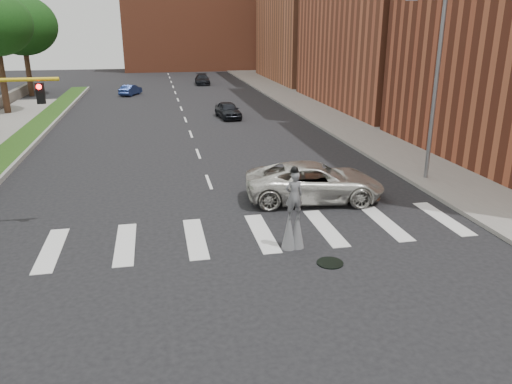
% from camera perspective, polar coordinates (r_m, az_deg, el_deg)
% --- Properties ---
extents(ground_plane, '(160.00, 160.00, 0.00)m').
position_cam_1_polar(ground_plane, '(18.26, -2.63, -6.23)').
color(ground_plane, black).
rests_on(ground_plane, ground).
extents(grass_median, '(2.00, 60.00, 0.25)m').
position_cam_1_polar(grass_median, '(38.25, -24.98, 5.49)').
color(grass_median, '#1D3F12').
rests_on(grass_median, ground).
extents(median_curb, '(0.20, 60.00, 0.28)m').
position_cam_1_polar(median_curb, '(38.01, -23.44, 5.65)').
color(median_curb, gray).
rests_on(median_curb, ground).
extents(sidewalk_right, '(5.00, 90.00, 0.18)m').
position_cam_1_polar(sidewalk_right, '(44.66, 8.41, 8.64)').
color(sidewalk_right, gray).
rests_on(sidewalk_right, ground).
extents(manhole, '(0.90, 0.90, 0.04)m').
position_cam_1_polar(manhole, '(17.19, 8.46, -8.02)').
color(manhole, black).
rests_on(manhole, ground).
extents(building_far, '(16.00, 22.00, 20.00)m').
position_cam_1_polar(building_far, '(74.56, 8.22, 20.22)').
color(building_far, '#B46442').
rests_on(building_far, ground).
extents(building_backdrop, '(26.00, 14.00, 18.00)m').
position_cam_1_polar(building_backdrop, '(94.78, -6.70, 19.29)').
color(building_backdrop, '#A04E32').
rests_on(building_backdrop, ground).
extents(streetlight, '(2.05, 0.20, 9.00)m').
position_cam_1_polar(streetlight, '(26.23, 19.69, 11.49)').
color(streetlight, slate).
rests_on(streetlight, ground).
extents(stilt_performer, '(0.84, 0.54, 3.06)m').
position_cam_1_polar(stilt_performer, '(17.72, 4.29, -2.78)').
color(stilt_performer, '#342015').
rests_on(stilt_performer, ground).
extents(suv_crossing, '(6.57, 3.65, 1.74)m').
position_cam_1_polar(suv_crossing, '(22.83, 6.71, 1.16)').
color(suv_crossing, beige).
rests_on(suv_crossing, ground).
extents(car_near, '(2.10, 4.22, 1.38)m').
position_cam_1_polar(car_near, '(43.42, -3.22, 9.33)').
color(car_near, black).
rests_on(car_near, ground).
extents(car_mid, '(2.59, 3.82, 1.19)m').
position_cam_1_polar(car_mid, '(59.61, -14.15, 11.24)').
color(car_mid, navy).
rests_on(car_mid, ground).
extents(car_far, '(2.00, 4.63, 1.33)m').
position_cam_1_polar(car_far, '(69.02, -6.15, 12.67)').
color(car_far, black).
rests_on(car_far, ground).
extents(tree_5, '(7.46, 7.46, 10.74)m').
position_cam_1_polar(tree_5, '(62.40, -25.18, 16.82)').
color(tree_5, '#342015').
rests_on(tree_5, ground).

